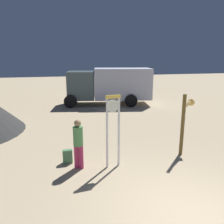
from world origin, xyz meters
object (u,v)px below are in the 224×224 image
(backpack, at_px, (68,156))
(person_near_clock, at_px, (78,142))
(box_truck_near, at_px, (110,84))
(standing_clock, at_px, (113,124))
(arrow_sign, at_px, (187,114))

(backpack, bearing_deg, person_near_clock, -55.23)
(person_near_clock, bearing_deg, box_truck_near, 69.90)
(standing_clock, relative_size, backpack, 5.06)
(arrow_sign, bearing_deg, backpack, 178.18)
(person_near_clock, xyz_separation_m, box_truck_near, (3.56, 9.71, 0.61))
(person_near_clock, xyz_separation_m, backpack, (-0.33, 0.47, -0.67))
(person_near_clock, bearing_deg, standing_clock, -7.81)
(arrow_sign, distance_m, person_near_clock, 4.06)
(arrow_sign, relative_size, backpack, 4.79)
(person_near_clock, height_order, backpack, person_near_clock)
(standing_clock, xyz_separation_m, box_truck_near, (2.47, 9.86, 0.08))
(person_near_clock, bearing_deg, arrow_sign, 4.77)
(standing_clock, height_order, backpack, standing_clock)
(standing_clock, height_order, person_near_clock, standing_clock)
(standing_clock, height_order, box_truck_near, box_truck_near)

